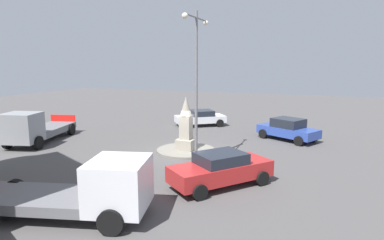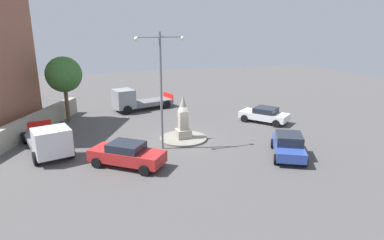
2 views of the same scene
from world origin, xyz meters
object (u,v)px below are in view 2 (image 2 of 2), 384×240
at_px(truck_grey_far_side, 135,100).
at_px(tree_near_wall, 64,75).
at_px(car_white_approaching, 264,114).
at_px(streetlamp, 161,80).
at_px(car_red_parked_left, 127,154).
at_px(truck_white_parked_right, 49,141).
at_px(monument, 183,120).
at_px(car_blue_passing, 288,145).

height_order(truck_grey_far_side, tree_near_wall, tree_near_wall).
xyz_separation_m(car_white_approaching, truck_grey_far_side, (-10.02, 7.93, 0.34)).
bearing_deg(truck_grey_far_side, streetlamp, -90.00).
bearing_deg(streetlamp, car_red_parked_left, -141.50).
relative_size(car_red_parked_left, truck_white_parked_right, 0.69).
relative_size(monument, car_red_parked_left, 0.70).
bearing_deg(tree_near_wall, car_red_parked_left, -72.92).
relative_size(monument, car_white_approaching, 0.73).
height_order(car_red_parked_left, car_white_approaching, car_red_parked_left).
distance_m(car_blue_passing, car_white_approaching, 7.86).
bearing_deg(streetlamp, car_blue_passing, -28.88).
distance_m(monument, car_white_approaching, 8.38).
relative_size(streetlamp, car_white_approaching, 1.78).
height_order(car_red_parked_left, truck_white_parked_right, truck_white_parked_right).
xyz_separation_m(streetlamp, car_red_parked_left, (-2.72, -2.16, -3.96)).
xyz_separation_m(car_white_approaching, truck_white_parked_right, (-17.24, -2.07, 0.29)).
bearing_deg(monument, car_red_parked_left, -142.82).
relative_size(car_blue_passing, truck_grey_far_side, 0.71).
relative_size(truck_grey_far_side, tree_near_wall, 1.10).
bearing_deg(car_red_parked_left, car_white_approaching, 23.41).
bearing_deg(truck_grey_far_side, tree_near_wall, -161.92).
bearing_deg(car_white_approaching, truck_grey_far_side, 141.64).
bearing_deg(truck_grey_far_side, monument, -79.04).
relative_size(car_blue_passing, truck_white_parked_right, 0.66).
bearing_deg(streetlamp, truck_grey_far_side, 90.00).
relative_size(streetlamp, car_red_parked_left, 1.70).
xyz_separation_m(car_blue_passing, truck_grey_far_side, (-7.28, 15.30, 0.27)).
xyz_separation_m(streetlamp, car_blue_passing, (7.28, -4.02, -3.95)).
xyz_separation_m(car_red_parked_left, car_blue_passing, (10.00, -1.86, 0.00)).
relative_size(car_white_approaching, tree_near_wall, 0.77).
distance_m(truck_grey_far_side, tree_near_wall, 7.25).
bearing_deg(monument, car_white_approaching, 13.84).
bearing_deg(truck_grey_far_side, car_blue_passing, -64.55).
height_order(monument, car_blue_passing, monument).
bearing_deg(tree_near_wall, streetlamp, -56.08).
bearing_deg(truck_grey_far_side, truck_white_parked_right, -125.83).
height_order(monument, truck_grey_far_side, monument).
xyz_separation_m(truck_grey_far_side, tree_near_wall, (-6.22, -2.03, 3.11)).
height_order(car_blue_passing, truck_grey_far_side, truck_grey_far_side).
bearing_deg(monument, truck_grey_far_side, 100.96).
bearing_deg(car_red_parked_left, truck_white_parked_right, 142.61).
relative_size(streetlamp, truck_grey_far_side, 1.25).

